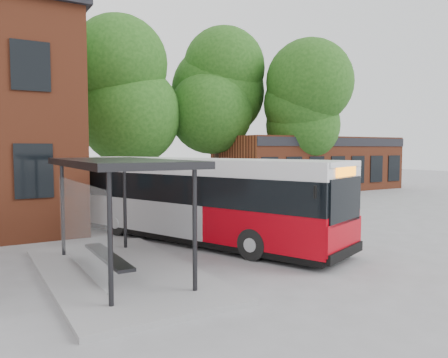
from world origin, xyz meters
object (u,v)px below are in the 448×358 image
bicycle_7 (307,190)px  bicycle_0 (246,194)px  bus_shelter (119,217)px  bicycle_4 (292,192)px  bicycle_5 (294,190)px  city_bus (192,199)px  bicycle_3 (284,190)px  bicycle_6 (287,189)px  bicycle_2 (266,192)px  bicycle_1 (268,193)px

bicycle_7 → bicycle_0: bearing=75.6°
bus_shelter → bicycle_4: 17.01m
bicycle_0 → bicycle_5: size_ratio=1.01×
bicycle_4 → city_bus: bearing=127.2°
bicycle_3 → bicycle_6: (0.80, 0.65, -0.06)m
bus_shelter → bicycle_3: bus_shelter is taller
bicycle_2 → bicycle_6: 1.93m
bus_shelter → bicycle_5: (15.02, 11.39, -0.98)m
bicycle_6 → bicycle_5: bearing=-168.3°
bicycle_2 → bus_shelter: bearing=141.9°
bicycle_3 → bicycle_1: bearing=102.5°
city_bus → bicycle_5: bearing=14.8°
bicycle_1 → bicycle_3: 1.72m
bicycle_4 → bicycle_7: bearing=-71.2°
bicycle_6 → bicycle_0: bearing=88.2°
bicycle_2 → bicycle_5: bearing=-83.9°
bus_shelter → bicycle_5: size_ratio=4.45×
bicycle_5 → bicycle_6: 0.47m
bus_shelter → bicycle_0: bearing=45.0°
bicycle_7 → bus_shelter: bearing=116.7°
bus_shelter → bicycle_4: size_ratio=3.75×
bicycle_1 → bicycle_5: bearing=-57.0°
bicycle_7 → bicycle_6: bearing=16.7°
city_bus → bicycle_5: (11.61, 8.60, -0.93)m
bus_shelter → bicycle_3: (14.02, 11.16, -0.91)m
bicycle_1 → bicycle_6: bearing=-47.2°
bicycle_3 → bicycle_5: 1.02m
bus_shelter → bicycle_4: (13.70, 10.03, -0.96)m
bicycle_3 → bus_shelter: bearing=124.1°
bicycle_0 → bicycle_4: (2.66, -1.02, 0.07)m
bicycle_0 → bicycle_4: bicycle_4 is taller
bicycle_1 → bicycle_0: bearing=91.5°
bicycle_2 → bicycle_3: 1.18m
city_bus → bicycle_4: size_ratio=5.90×
city_bus → bicycle_1: bearing=19.5°
bicycle_2 → bicycle_7: size_ratio=1.07×
bus_shelter → bicycle_6: (14.82, 11.81, -0.96)m
bicycle_2 → bicycle_4: 1.71m
bicycle_2 → bicycle_7: bearing=-101.8°
city_bus → bicycle_1: city_bus is taller
bicycle_2 → bicycle_4: bearing=-142.1°
bicycle_3 → bicycle_7: bearing=-118.8°
bicycle_0 → bicycle_3: bicycle_3 is taller
city_bus → bicycle_4: bearing=13.4°
bicycle_3 → bicycle_4: 1.18m
bicycle_1 → bicycle_4: bearing=-97.9°
bus_shelter → bicycle_7: 18.68m
bicycle_1 → bicycle_7: bearing=-74.8°
city_bus → bicycle_5: size_ratio=7.00×
city_bus → bicycle_1: 11.97m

